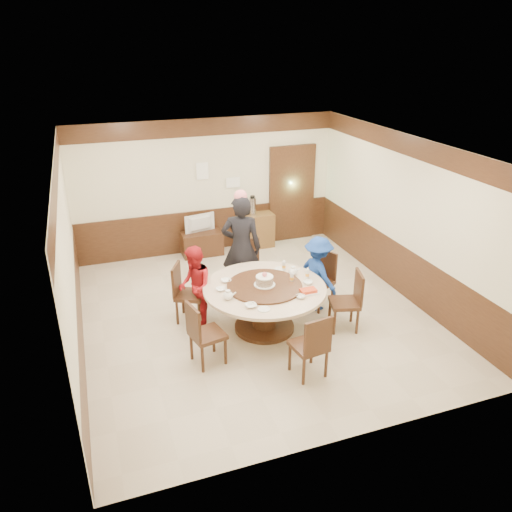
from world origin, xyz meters
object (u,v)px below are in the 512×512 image
object	(u,v)px
tv_stand	(202,243)
person_blue	(318,274)
person_standing	(241,248)
person_red	(195,286)
television	(201,224)
shrimp_platter	(308,291)
thermos	(253,206)
side_cabinet	(255,231)
birthday_cake	(265,280)
banquet_table	(265,299)

from	to	relation	value
tv_stand	person_blue	bearing A→B (deg)	-65.52
person_standing	person_red	xyz separation A→B (m)	(-0.97, -0.60, -0.28)
tv_stand	television	distance (m)	0.44
person_blue	shrimp_platter	xyz separation A→B (m)	(-0.53, -0.74, 0.13)
person_red	thermos	distance (m)	3.31
side_cabinet	person_standing	bearing A→B (deg)	-115.12
person_blue	side_cabinet	size ratio (longest dim) A/B	1.62
person_blue	side_cabinet	world-z (taller)	person_blue
television	thermos	distance (m)	1.17
person_red	birthday_cake	bearing A→B (deg)	69.24
shrimp_platter	person_standing	bearing A→B (deg)	109.79
person_red	birthday_cake	distance (m)	1.13
person_red	television	size ratio (longest dim) A/B	2.00
person_blue	birthday_cake	world-z (taller)	person_blue
person_red	person_blue	size ratio (longest dim) A/B	1.02
shrimp_platter	banquet_table	bearing A→B (deg)	143.38
birthday_cake	shrimp_platter	xyz separation A→B (m)	(0.55, -0.41, -0.08)
person_standing	shrimp_platter	world-z (taller)	person_standing
banquet_table	tv_stand	xyz separation A→B (m)	(-0.23, 3.20, -0.28)
banquet_table	person_blue	distance (m)	1.13
banquet_table	shrimp_platter	distance (m)	0.72
tv_stand	side_cabinet	bearing A→B (deg)	1.43
side_cabinet	birthday_cake	bearing A→B (deg)	-106.78
thermos	tv_stand	bearing A→B (deg)	-178.50
person_standing	thermos	xyz separation A→B (m)	(0.93, 2.09, -0.00)
birthday_cake	banquet_table	bearing A→B (deg)	-88.54
banquet_table	person_standing	distance (m)	1.21
person_standing	person_red	world-z (taller)	person_standing
tv_stand	side_cabinet	world-z (taller)	side_cabinet
birthday_cake	tv_stand	xyz separation A→B (m)	(-0.23, 3.19, -0.61)
thermos	birthday_cake	bearing A→B (deg)	-105.90
person_standing	shrimp_platter	distance (m)	1.65
person_standing	tv_stand	size ratio (longest dim) A/B	2.22
shrimp_platter	person_blue	bearing A→B (deg)	54.60
person_blue	side_cabinet	distance (m)	2.91
banquet_table	side_cabinet	distance (m)	3.37
person_standing	birthday_cake	world-z (taller)	person_standing
birthday_cake	person_blue	bearing A→B (deg)	16.98
banquet_table	shrimp_platter	size ratio (longest dim) A/B	6.35
birthday_cake	tv_stand	world-z (taller)	birthday_cake
side_cabinet	thermos	size ratio (longest dim) A/B	2.11
person_blue	tv_stand	bearing A→B (deg)	10.31
shrimp_platter	person_red	bearing A→B (deg)	148.35
person_blue	thermos	bearing A→B (deg)	-11.08
side_cabinet	person_red	bearing A→B (deg)	-125.92
banquet_table	thermos	bearing A→B (deg)	74.13
birthday_cake	side_cabinet	world-z (taller)	birthday_cake
person_standing	shrimp_platter	bearing A→B (deg)	132.93
birthday_cake	television	size ratio (longest dim) A/B	0.50
birthday_cake	shrimp_platter	distance (m)	0.69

